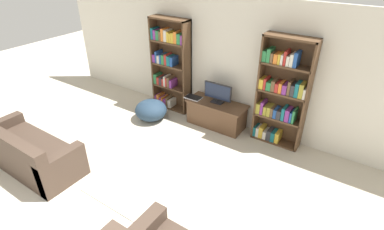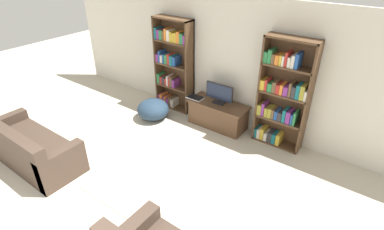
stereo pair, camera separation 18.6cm
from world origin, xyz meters
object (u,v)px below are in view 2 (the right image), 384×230
at_px(tv_stand, 218,114).
at_px(television, 219,93).
at_px(couch_left_sectional, 31,149).
at_px(bookshelf_left, 173,64).
at_px(bookshelf_right, 283,96).
at_px(beanbag_ottoman, 153,109).
at_px(laptop, 195,98).

distance_m(tv_stand, television, 0.48).
height_order(tv_stand, couch_left_sectional, couch_left_sectional).
relative_size(bookshelf_left, tv_stand, 1.65).
xyz_separation_m(bookshelf_right, tv_stand, (-1.23, -0.15, -0.73)).
bearing_deg(beanbag_ottoman, tv_stand, 23.26).
distance_m(bookshelf_left, tv_stand, 1.52).
relative_size(bookshelf_right, television, 3.42).
xyz_separation_m(television, couch_left_sectional, (-1.97, -2.98, -0.47)).
relative_size(bookshelf_right, couch_left_sectional, 1.06).
height_order(bookshelf_left, couch_left_sectional, bookshelf_left).
bearing_deg(beanbag_ottoman, bookshelf_right, 15.66).
distance_m(bookshelf_left, television, 1.34).
bearing_deg(bookshelf_right, laptop, -172.25).
relative_size(tv_stand, laptop, 3.61).
height_order(tv_stand, laptop, laptop).
xyz_separation_m(tv_stand, beanbag_ottoman, (-1.31, -0.57, -0.05)).
height_order(bookshelf_right, laptop, bookshelf_right).
xyz_separation_m(bookshelf_left, laptop, (0.78, -0.24, -0.50)).
height_order(bookshelf_right, television, bookshelf_right).
bearing_deg(laptop, beanbag_ottoman, -149.13).
bearing_deg(beanbag_ottoman, laptop, 30.87).
bearing_deg(tv_stand, laptop, -170.24).
bearing_deg(bookshelf_left, beanbag_ottoman, -91.08).
bearing_deg(tv_stand, bookshelf_left, 173.36).
height_order(bookshelf_right, beanbag_ottoman, bookshelf_right).
distance_m(television, couch_left_sectional, 3.60).
height_order(couch_left_sectional, beanbag_ottoman, couch_left_sectional).
xyz_separation_m(bookshelf_right, laptop, (-1.75, -0.24, -0.45)).
relative_size(bookshelf_left, beanbag_ottoman, 2.99).
xyz_separation_m(television, laptop, (-0.52, -0.10, -0.21)).
relative_size(television, laptop, 1.75).
relative_size(couch_left_sectional, beanbag_ottoman, 2.82).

